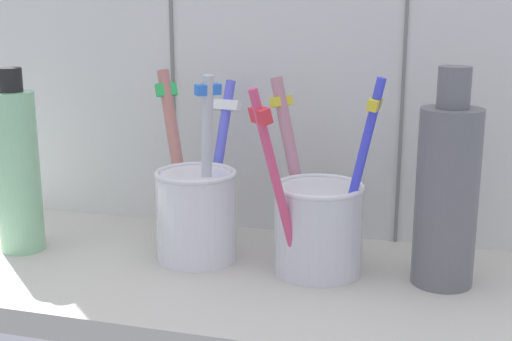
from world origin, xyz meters
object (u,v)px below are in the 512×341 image
at_px(toothbrush_cup_right, 317,222).
at_px(ceramic_vase, 447,192).
at_px(soap_bottle, 20,168).
at_px(toothbrush_cup_left, 197,207).

xyz_separation_m(toothbrush_cup_right, ceramic_vase, (0.10, 0.00, 0.03)).
xyz_separation_m(toothbrush_cup_right, soap_bottle, (-0.26, -0.02, 0.03)).
bearing_deg(toothbrush_cup_left, ceramic_vase, 0.00).
distance_m(ceramic_vase, soap_bottle, 0.36).
xyz_separation_m(toothbrush_cup_left, toothbrush_cup_right, (0.10, -0.00, -0.00)).
bearing_deg(soap_bottle, ceramic_vase, 3.08).
relative_size(toothbrush_cup_left, toothbrush_cup_right, 0.98).
relative_size(toothbrush_cup_right, ceramic_vase, 0.95).
relative_size(toothbrush_cup_right, soap_bottle, 1.00).
height_order(ceramic_vase, soap_bottle, ceramic_vase).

